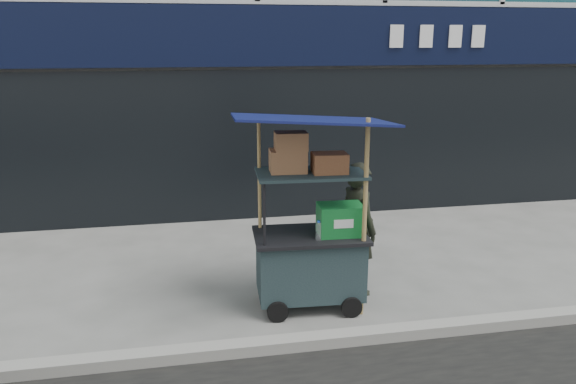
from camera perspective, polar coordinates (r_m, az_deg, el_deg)
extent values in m
plane|color=#62625E|center=(5.78, 2.75, -14.37)|extent=(80.00, 80.00, 0.00)
cube|color=gray|center=(5.59, 3.25, -14.83)|extent=(80.00, 0.18, 0.12)
cube|color=black|center=(8.82, -3.08, 15.53)|extent=(15.68, 0.06, 0.90)
cube|color=black|center=(9.02, -2.96, 4.66)|extent=(15.68, 0.04, 2.40)
cube|color=#1B2A2D|center=(6.19, 2.23, -7.46)|extent=(1.16, 0.72, 0.66)
cylinder|color=black|center=(5.97, -1.05, -12.10)|extent=(0.23, 0.06, 0.23)
cylinder|color=black|center=(6.10, 6.48, -11.58)|extent=(0.23, 0.06, 0.23)
cube|color=black|center=(6.06, 2.26, -4.43)|extent=(1.24, 0.80, 0.04)
cylinder|color=black|center=(5.62, -2.42, -2.43)|extent=(0.03, 0.03, 0.70)
cylinder|color=black|center=(5.80, 7.81, -2.00)|extent=(0.03, 0.03, 0.70)
cylinder|color=black|center=(6.16, -2.90, -0.84)|extent=(0.03, 0.03, 0.70)
cylinder|color=black|center=(6.32, 6.48, -0.49)|extent=(0.03, 0.03, 0.70)
cube|color=#1B2A2D|center=(5.86, 2.33, 1.89)|extent=(1.16, 0.72, 0.03)
cylinder|color=olive|center=(5.83, 7.77, -2.88)|extent=(0.05, 0.05, 2.11)
cylinder|color=olive|center=(6.20, -2.88, -2.09)|extent=(0.04, 0.04, 2.02)
cube|color=#0C1148|center=(5.76, 2.39, 7.36)|extent=(1.65, 1.22, 0.19)
cube|color=#0F601C|center=(6.02, 5.32, -2.79)|extent=(0.49, 0.35, 0.33)
cylinder|color=silver|center=(5.86, 3.13, -3.98)|extent=(0.07, 0.07, 0.19)
cylinder|color=blue|center=(5.82, 3.14, -3.02)|extent=(0.03, 0.03, 0.02)
cube|color=#91603D|center=(5.84, -0.01, 3.18)|extent=(0.39, 0.30, 0.23)
cube|color=brown|center=(5.83, 4.24, 2.96)|extent=(0.37, 0.28, 0.21)
cube|color=#91603D|center=(5.79, 0.29, 5.20)|extent=(0.34, 0.26, 0.19)
imported|color=black|center=(6.47, 7.12, -3.65)|extent=(0.52, 0.65, 1.55)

